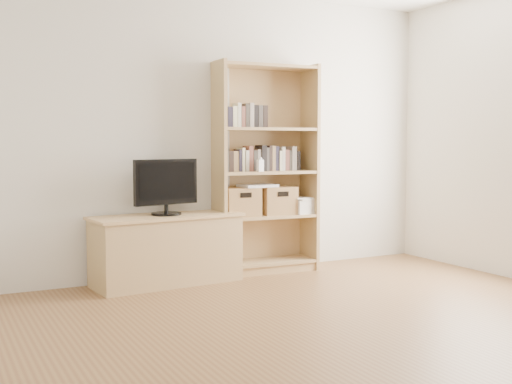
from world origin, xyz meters
TOP-DOWN VIEW (x-y plane):
  - floor at (0.00, 0.00)m, footprint 4.50×5.00m
  - back_wall at (0.00, 2.50)m, footprint 4.50×0.02m
  - tv_stand at (-0.57, 2.27)m, footprint 1.29×0.59m
  - bookshelf at (0.43, 2.33)m, footprint 0.99×0.39m
  - television at (-0.57, 2.27)m, footprint 0.60×0.17m
  - books_row_mid at (0.43, 2.35)m, footprint 0.80×0.19m
  - books_row_upper at (0.21, 2.36)m, footprint 0.40×0.17m
  - baby_monitor at (0.32, 2.22)m, footprint 0.06×0.05m
  - basket_left at (0.17, 2.33)m, footprint 0.34×0.29m
  - basket_right at (0.55, 2.32)m, footprint 0.34×0.29m
  - laptop at (0.33, 2.31)m, footprint 0.34×0.25m
  - magazine_stack at (0.76, 2.31)m, footprint 0.25×0.32m

SIDE VIEW (x-z plane):
  - floor at x=0.00m, z-range -0.01..0.01m
  - tv_stand at x=-0.57m, z-range 0.00..0.57m
  - magazine_stack at x=0.76m, z-range 0.54..0.67m
  - basket_right at x=0.55m, z-range 0.54..0.80m
  - basket_left at x=0.17m, z-range 0.54..0.80m
  - laptop at x=0.33m, z-range 0.80..0.83m
  - television at x=-0.57m, z-range 0.60..1.07m
  - bookshelf at x=0.43m, z-range 0.00..1.95m
  - baby_monitor at x=0.32m, z-range 0.95..1.06m
  - books_row_mid at x=0.43m, z-range 0.95..1.16m
  - back_wall at x=0.00m, z-range 0.00..2.60m
  - books_row_upper at x=0.21m, z-range 1.35..1.56m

